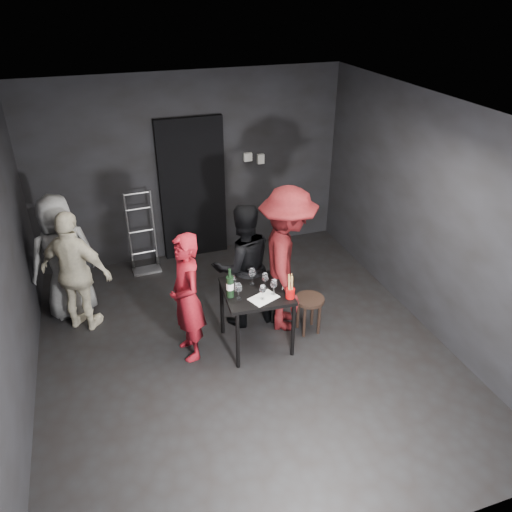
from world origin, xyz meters
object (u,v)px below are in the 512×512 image
object	(u,v)px
woman_black	(243,264)
breadstick_cup	(290,287)
tasting_table	(256,297)
stool	(309,305)
man_maroon	(287,247)
server_red	(187,298)
wine_bottle	(230,286)
bystander_cream	(76,272)
hand_truck	(145,255)
bystander_grey	(62,254)

from	to	relation	value
woman_black	breadstick_cup	distance (m)	0.81
tasting_table	breadstick_cup	distance (m)	0.46
stool	man_maroon	distance (m)	0.76
woman_black	breadstick_cup	size ratio (longest dim) A/B	5.29
server_red	wine_bottle	world-z (taller)	server_red
bystander_cream	wine_bottle	distance (m)	1.88
bystander_cream	hand_truck	bearing A→B (deg)	-94.32
tasting_table	man_maroon	bearing A→B (deg)	29.25
stool	bystander_grey	size ratio (longest dim) A/B	0.28
woman_black	wine_bottle	size ratio (longest dim) A/B	4.73
stool	bystander_cream	bearing A→B (deg)	159.28
server_red	breadstick_cup	distance (m)	1.12
bystander_cream	server_red	bearing A→B (deg)	173.88
stool	breadstick_cup	world-z (taller)	breadstick_cup
hand_truck	stool	bearing A→B (deg)	-54.95
bystander_cream	breadstick_cup	distance (m)	2.51
bystander_cream	man_maroon	bearing A→B (deg)	-164.38
stool	breadstick_cup	distance (m)	0.70
hand_truck	breadstick_cup	distance (m)	2.81
server_red	hand_truck	bearing A→B (deg)	179.20
stool	breadstick_cup	size ratio (longest dim) A/B	1.54
hand_truck	woman_black	xyz separation A→B (m)	(0.99, -1.66, 0.59)
server_red	man_maroon	bearing A→B (deg)	90.92
wine_bottle	breadstick_cup	world-z (taller)	wine_bottle
woman_black	bystander_grey	world-z (taller)	bystander_grey
stool	breadstick_cup	xyz separation A→B (m)	(-0.38, -0.29, 0.51)
stool	bystander_cream	size ratio (longest dim) A/B	0.30
stool	tasting_table	bearing A→B (deg)	-177.28
man_maroon	breadstick_cup	distance (m)	0.57
hand_truck	bystander_cream	bearing A→B (deg)	-130.51
wine_bottle	woman_black	bearing A→B (deg)	59.66
hand_truck	breadstick_cup	bearing A→B (deg)	-65.00
hand_truck	man_maroon	bearing A→B (deg)	-55.59
hand_truck	bystander_cream	world-z (taller)	bystander_cream
woman_black	server_red	bearing A→B (deg)	26.06
man_maroon	breadstick_cup	size ratio (longest dim) A/B	7.00
man_maroon	bystander_grey	bearing A→B (deg)	82.72
tasting_table	wine_bottle	xyz separation A→B (m)	(-0.31, -0.03, 0.23)
hand_truck	server_red	distance (m)	2.14
tasting_table	breadstick_cup	bearing A→B (deg)	-41.57
hand_truck	breadstick_cup	xyz separation A→B (m)	(1.28, -2.41, 0.67)
server_red	bystander_grey	size ratio (longest dim) A/B	0.89
man_maroon	bystander_cream	world-z (taller)	man_maroon
man_maroon	bystander_cream	bearing A→B (deg)	89.08
tasting_table	woman_black	bearing A→B (deg)	90.16
woman_black	wine_bottle	bearing A→B (deg)	57.47
tasting_table	bystander_cream	xyz separation A→B (m)	(-1.88, 0.99, 0.12)
stool	server_red	distance (m)	1.48
breadstick_cup	bystander_cream	bearing A→B (deg)	149.95
tasting_table	bystander_grey	bearing A→B (deg)	146.11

